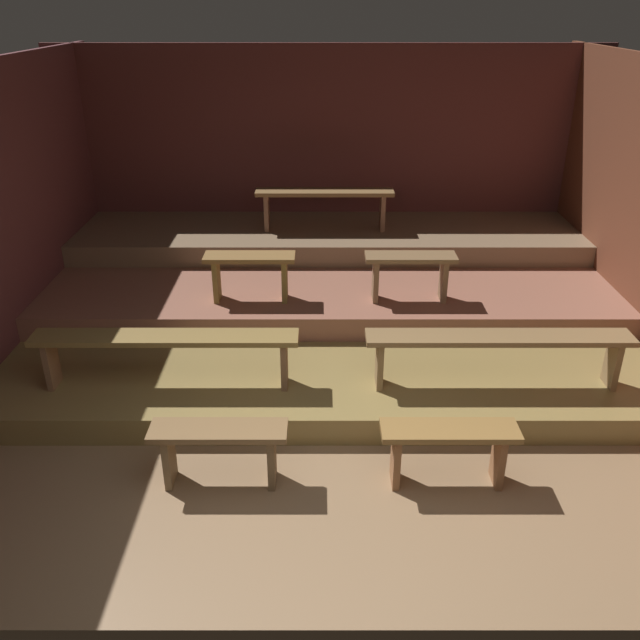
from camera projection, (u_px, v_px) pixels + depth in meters
name	position (u px, v px, depth m)	size (l,w,h in m)	color
ground	(328.00, 365.00, 6.43)	(6.68, 6.08, 0.08)	#8B6C4B
wall_back	(325.00, 160.00, 8.22)	(6.68, 0.06, 2.71)	brown
platform_lower	(327.00, 321.00, 6.94)	(5.88, 3.99, 0.24)	olive
platform_middle	(326.00, 277.00, 7.42)	(5.88, 2.68, 0.24)	#965F4B
platform_upper	(326.00, 238.00, 7.92)	(5.88, 1.36, 0.24)	#82684C
bench_floor_left	(217.00, 443.00, 4.66)	(0.96, 0.27, 0.47)	olive
bench_floor_right	(446.00, 443.00, 4.67)	(0.96, 0.27, 0.47)	olive
bench_lower_left	(163.00, 345.00, 5.40)	(2.17, 0.27, 0.47)	olive
bench_lower_right	(496.00, 344.00, 5.41)	(2.17, 0.27, 0.47)	olive
bench_middle_left	(248.00, 268.00, 6.43)	(0.88, 0.27, 0.47)	olive
bench_middle_right	(408.00, 268.00, 6.43)	(0.88, 0.27, 0.47)	olive
bench_upper_center	(322.00, 199.00, 7.66)	(1.59, 0.27, 0.47)	olive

